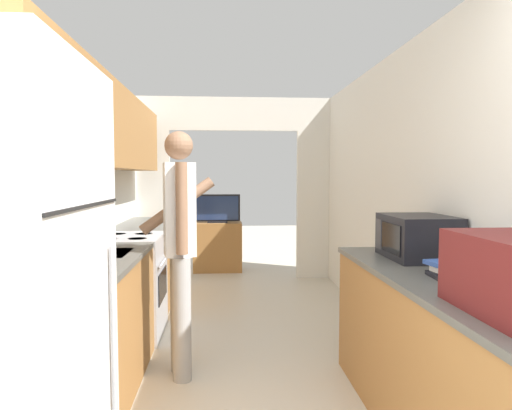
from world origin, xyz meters
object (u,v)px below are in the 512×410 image
object	(u,v)px
book_stack	(457,271)
tv_cabinet	(218,247)
microwave	(417,237)
television	(217,209)
person	(180,245)
range_oven	(127,285)

from	to	relation	value
book_stack	tv_cabinet	distance (m)	4.79
microwave	television	distance (m)	4.17
person	tv_cabinet	distance (m)	3.67
person	microwave	distance (m)	1.61
person	microwave	world-z (taller)	person
range_oven	book_stack	bearing A→B (deg)	-41.54
range_oven	person	xyz separation A→B (m)	(0.56, -0.89, 0.49)
range_oven	television	bearing A→B (deg)	73.83
television	microwave	bearing A→B (deg)	-71.16
tv_cabinet	television	size ratio (longest dim) A/B	1.09
tv_cabinet	range_oven	bearing A→B (deg)	-105.93
book_stack	tv_cabinet	size ratio (longest dim) A/B	0.44
book_stack	television	size ratio (longest dim) A/B	0.47
range_oven	television	xyz separation A→B (m)	(0.78, 2.69, 0.49)
tv_cabinet	television	bearing A→B (deg)	-90.00
television	tv_cabinet	bearing A→B (deg)	90.00
microwave	tv_cabinet	distance (m)	4.26
person	range_oven	bearing A→B (deg)	20.60
person	television	world-z (taller)	person
book_stack	person	bearing A→B (deg)	148.02
person	tv_cabinet	bearing A→B (deg)	-14.87
person	book_stack	bearing A→B (deg)	-133.36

